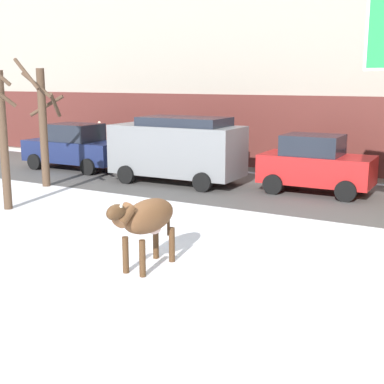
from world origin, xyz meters
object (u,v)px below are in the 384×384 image
car_red_hatchback (316,164)px  pedestrian_near_billboard (100,139)px  cow_brown (147,218)px  pedestrian_by_cars (172,144)px  bare_tree_right_lot (3,136)px  bare_tree_far_back (43,121)px  car_grey_van (177,148)px  car_navy_sedan (75,147)px

car_red_hatchback → pedestrian_near_billboard: car_red_hatchback is taller
cow_brown → pedestrian_by_cars: 12.81m
cow_brown → pedestrian_near_billboard: size_ratio=1.10×
bare_tree_right_lot → bare_tree_far_back: 3.32m
cow_brown → car_red_hatchback: bearing=85.6°
pedestrian_near_billboard → pedestrian_by_cars: same height
car_red_hatchback → bare_tree_far_back: bare_tree_far_back is taller
bare_tree_far_back → car_grey_van: bearing=37.2°
pedestrian_near_billboard → bare_tree_far_back: (2.65, -6.13, 1.34)m
bare_tree_far_back → pedestrian_by_cars: bearing=78.5°
car_grey_van → bare_tree_right_lot: size_ratio=1.13×
bare_tree_right_lot → car_red_hatchback: bearing=43.7°
pedestrian_near_billboard → pedestrian_by_cars: size_ratio=1.00×
pedestrian_near_billboard → car_red_hatchback: bearing=-13.5°
car_red_hatchback → pedestrian_by_cars: size_ratio=2.05×
cow_brown → bare_tree_far_back: bearing=146.9°
car_navy_sedan → bare_tree_far_back: size_ratio=1.00×
car_navy_sedan → pedestrian_by_cars: size_ratio=2.46×
car_navy_sedan → bare_tree_right_lot: (3.06, -6.18, 1.14)m
car_grey_van → pedestrian_near_billboard: size_ratio=2.69×
cow_brown → pedestrian_near_billboard: (-10.27, 11.11, -0.11)m
cow_brown → car_navy_sedan: bearing=138.3°
pedestrian_near_billboard → bare_tree_far_back: 6.81m
car_grey_van → pedestrian_near_billboard: car_grey_van is taller
car_navy_sedan → bare_tree_far_back: (1.57, -3.22, 1.31)m
car_grey_van → car_navy_sedan: bearing=174.6°
cow_brown → car_red_hatchback: (0.65, 8.49, -0.07)m
car_red_hatchback → pedestrian_by_cars: car_red_hatchback is taller
cow_brown → bare_tree_far_back: (-7.62, 4.98, 1.22)m
pedestrian_by_cars → cow_brown: bearing=-60.1°
pedestrian_by_cars → bare_tree_far_back: size_ratio=0.41×
car_navy_sedan → pedestrian_by_cars: (2.81, 2.91, -0.03)m
car_navy_sedan → bare_tree_right_lot: bearing=-63.7°
pedestrian_by_cars → bare_tree_far_back: 6.40m
cow_brown → car_grey_van: car_grey_van is taller
car_red_hatchback → bare_tree_right_lot: bare_tree_right_lot is taller
pedestrian_near_billboard → bare_tree_right_lot: 10.06m
car_red_hatchback → pedestrian_by_cars: (-7.03, 2.61, -0.05)m
car_navy_sedan → pedestrian_near_billboard: 3.11m
pedestrian_near_billboard → bare_tree_far_back: size_ratio=0.41×
pedestrian_near_billboard → bare_tree_far_back: bare_tree_far_back is taller
pedestrian_near_billboard → bare_tree_right_lot: bare_tree_right_lot is taller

